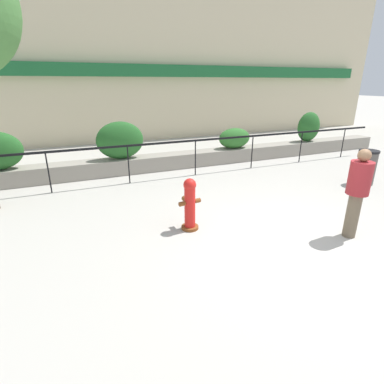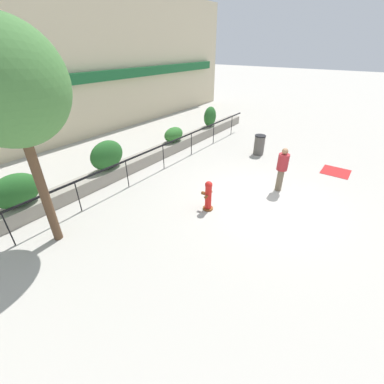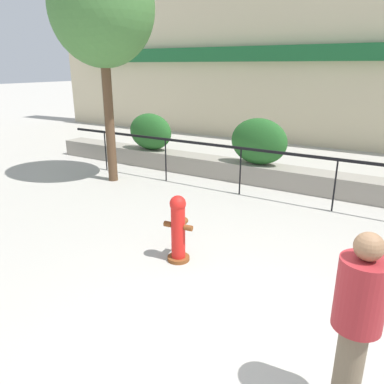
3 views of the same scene
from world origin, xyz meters
name	(u,v)px [view 1 (image 1 of 3)]	position (x,y,z in m)	size (l,w,h in m)	color
ground_plane	(301,246)	(0.00, 0.00, 0.00)	(120.00, 120.00, 0.00)	#B2ADA3
building_facade	(137,57)	(0.00, 11.98, 3.99)	(30.00, 1.36, 8.00)	beige
planter_wall_low	(183,160)	(0.00, 6.00, 0.25)	(18.00, 0.70, 0.50)	gray
fence_railing_segment	(195,144)	(0.00, 4.90, 1.02)	(15.00, 0.05, 1.15)	black
hedge_bush_1	(120,140)	(-2.15, 6.00, 1.09)	(1.50, 0.68, 1.18)	#235B23
hedge_bush_2	(234,138)	(2.07, 6.00, 0.87)	(1.25, 0.70, 0.74)	#2D6B28
hedge_bush_3	(309,127)	(5.61, 6.00, 1.10)	(1.06, 0.58, 1.19)	#235B23
fire_hydrant	(190,204)	(-1.63, 1.44, 0.55)	(0.48, 0.45, 1.08)	brown
pedestrian	(358,188)	(1.11, -0.06, 0.99)	(0.44, 0.44, 1.73)	brown
trash_bin	(366,167)	(4.21, 2.10, 0.51)	(0.55, 0.55, 1.01)	#56514C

